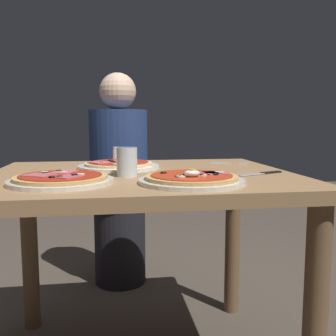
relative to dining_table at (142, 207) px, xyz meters
name	(u,v)px	position (x,y,z in m)	size (l,w,h in m)	color
dining_table	(142,207)	(0.00, 0.00, 0.00)	(1.05, 0.86, 0.74)	#9E754C
pizza_foreground	(192,179)	(0.13, -0.25, 0.13)	(0.31, 0.31, 0.05)	silver
pizza_across_left	(119,165)	(-0.07, 0.14, 0.13)	(0.31, 0.31, 0.03)	white
pizza_across_right	(61,179)	(-0.25, -0.19, 0.13)	(0.30, 0.30, 0.03)	silver
water_glass_near	(127,164)	(-0.05, -0.09, 0.16)	(0.07, 0.07, 0.10)	silver
fork	(227,163)	(0.39, 0.23, 0.12)	(0.16, 0.06, 0.00)	silver
knife	(263,173)	(0.41, -0.10, 0.12)	(0.19, 0.10, 0.01)	silver
salt_shaker	(116,155)	(-0.08, 0.37, 0.15)	(0.03, 0.03, 0.07)	white
diner_person	(119,185)	(-0.06, 0.80, -0.06)	(0.32, 0.32, 1.18)	black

